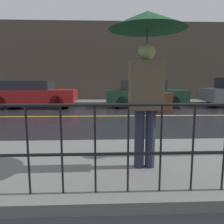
{
  "coord_description": "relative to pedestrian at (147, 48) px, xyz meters",
  "views": [
    {
      "loc": [
        -1.98,
        -8.58,
        1.44
      ],
      "look_at": [
        -1.75,
        -3.3,
        0.65
      ],
      "focal_mm": 35.0,
      "sensor_mm": 36.0,
      "label": 1
    }
  ],
  "objects": [
    {
      "name": "car_red",
      "position": [
        -4.23,
        8.31,
        -1.15
      ],
      "size": [
        4.33,
        1.87,
        1.39
      ],
      "color": "maroon",
      "rests_on": "ground_plane"
    },
    {
      "name": "pedestrian",
      "position": [
        0.0,
        0.0,
        0.0
      ],
      "size": [
        1.07,
        1.07,
        2.22
      ],
      "rotation": [
        0.0,
        0.0,
        3.14
      ],
      "color": "#23283D",
      "rests_on": "sidewalk_near"
    },
    {
      "name": "building_storefront",
      "position": [
        1.35,
        11.5,
        0.69
      ],
      "size": [
        28.0,
        0.3,
        5.13
      ],
      "color": "#4C4238",
      "rests_on": "ground_plane"
    },
    {
      "name": "ground_plane",
      "position": [
        1.35,
        5.48,
        -1.87
      ],
      "size": [
        80.0,
        80.0,
        0.0
      ],
      "primitive_type": "plane",
      "color": "black"
    },
    {
      "name": "sidewalk_far",
      "position": [
        1.35,
        10.4,
        -1.8
      ],
      "size": [
        28.0,
        1.91,
        0.14
      ],
      "color": "slate",
      "rests_on": "ground_plane"
    },
    {
      "name": "lane_marking",
      "position": [
        1.35,
        5.48,
        -1.87
      ],
      "size": [
        25.2,
        0.12,
        0.01
      ],
      "color": "gold",
      "rests_on": "ground_plane"
    },
    {
      "name": "car_dark_green",
      "position": [
        1.59,
        8.31,
        -1.15
      ],
      "size": [
        4.13,
        1.77,
        1.41
      ],
      "color": "#193828",
      "rests_on": "ground_plane"
    },
    {
      "name": "sidewalk_near",
      "position": [
        1.35,
        0.27,
        -1.8
      ],
      "size": [
        28.0,
        2.48,
        0.14
      ],
      "color": "slate",
      "rests_on": "ground_plane"
    }
  ]
}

